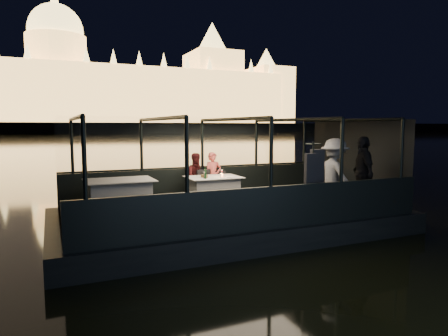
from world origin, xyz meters
name	(u,v)px	position (x,y,z in m)	size (l,w,h in m)	color
river_water	(71,139)	(0.00, 80.00, 0.00)	(500.00, 500.00, 0.00)	black
boat_hull	(230,230)	(0.00, 0.00, 0.00)	(8.60, 4.40, 1.00)	black
boat_deck	(230,212)	(0.00, 0.00, 0.48)	(8.00, 4.00, 0.04)	black
gunwale_port	(203,183)	(0.00, 2.00, 0.95)	(8.00, 0.08, 0.90)	black
gunwale_starboard	(271,208)	(0.00, -2.00, 0.95)	(8.00, 0.08, 0.90)	black
cabin_glass_port	(202,144)	(0.00, 2.00, 2.10)	(8.00, 0.02, 1.40)	#99B2B2
cabin_glass_starboard	(271,152)	(0.00, -2.00, 2.10)	(8.00, 0.02, 1.40)	#99B2B2
cabin_roof_glass	(230,119)	(0.00, 0.00, 2.80)	(8.00, 4.00, 0.02)	#99B2B2
end_wall_fore	(57,173)	(-4.00, 0.00, 1.65)	(0.02, 4.00, 2.30)	black
end_wall_aft	(356,160)	(4.00, 0.00, 1.65)	(0.02, 4.00, 2.30)	black
canopy_ribs	(230,166)	(0.00, 0.00, 1.65)	(8.00, 4.00, 2.30)	black
embankment	(58,130)	(0.00, 210.00, 1.00)	(400.00, 140.00, 6.00)	#423D33
parliament_building	(57,63)	(0.00, 175.00, 29.00)	(220.00, 32.00, 60.00)	#F2D18C
dining_table_central	(213,191)	(-0.09, 0.92, 0.89)	(1.45, 1.05, 0.77)	silver
dining_table_aft	(120,199)	(-2.63, 0.64, 0.89)	(1.62, 1.17, 0.86)	white
chair_port_left	(206,186)	(-0.13, 1.37, 0.95)	(0.42, 0.42, 0.89)	black
chair_port_right	(221,185)	(0.34, 1.37, 0.95)	(0.38, 0.38, 0.82)	black
coat_stand	(313,182)	(1.22, -1.75, 1.40)	(0.50, 0.40, 1.79)	black
person_woman_coral	(213,174)	(0.20, 1.64, 1.25)	(0.50, 0.33, 1.38)	#E45B53
person_man_maroon	(197,175)	(-0.30, 1.64, 1.25)	(0.66, 0.51, 1.37)	#401113
passenger_stripe	(334,178)	(2.30, -1.17, 1.35)	(1.19, 0.67, 1.84)	white
passenger_dark	(362,177)	(3.14, -1.22, 1.35)	(1.11, 0.47, 1.88)	black
wine_bottle	(205,173)	(-0.43, 0.65, 1.42)	(0.06, 0.06, 0.30)	#153B1B
bread_basket	(204,176)	(-0.38, 0.84, 1.31)	(0.19, 0.19, 0.08)	brown
amber_candle	(222,175)	(0.13, 0.83, 1.31)	(0.06, 0.06, 0.08)	#FF863F
plate_near	(230,177)	(0.29, 0.63, 1.27)	(0.22, 0.22, 0.01)	white
plate_far	(204,177)	(-0.38, 0.88, 1.27)	(0.25, 0.25, 0.02)	white
wine_glass_white	(204,175)	(-0.48, 0.58, 1.36)	(0.07, 0.07, 0.21)	white
wine_glass_red	(222,173)	(0.16, 0.91, 1.36)	(0.06, 0.06, 0.18)	silver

